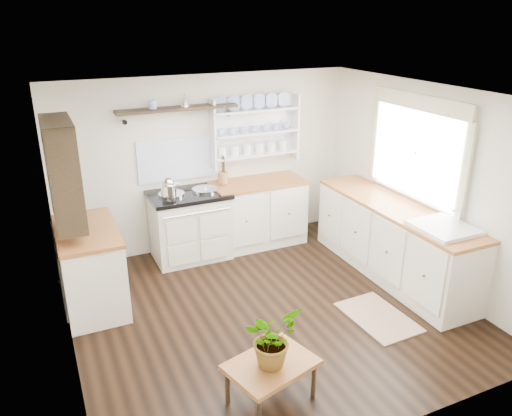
# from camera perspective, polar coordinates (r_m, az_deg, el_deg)

# --- Properties ---
(floor) EXTENTS (4.00, 3.80, 0.01)m
(floor) POSITION_cam_1_polar(r_m,az_deg,el_deg) (5.53, 1.48, -11.48)
(floor) COLOR black
(floor) RESTS_ON ground
(wall_back) EXTENTS (4.00, 0.02, 2.30)m
(wall_back) POSITION_cam_1_polar(r_m,az_deg,el_deg) (6.67, -5.59, 5.15)
(wall_back) COLOR beige
(wall_back) RESTS_ON ground
(wall_right) EXTENTS (0.02, 3.80, 2.30)m
(wall_right) POSITION_cam_1_polar(r_m,az_deg,el_deg) (6.10, 18.75, 2.55)
(wall_right) COLOR beige
(wall_right) RESTS_ON ground
(wall_left) EXTENTS (0.02, 3.80, 2.30)m
(wall_left) POSITION_cam_1_polar(r_m,az_deg,el_deg) (4.56, -21.65, -4.17)
(wall_left) COLOR beige
(wall_left) RESTS_ON ground
(ceiling) EXTENTS (4.00, 3.80, 0.01)m
(ceiling) POSITION_cam_1_polar(r_m,az_deg,el_deg) (4.70, 1.76, 12.79)
(ceiling) COLOR white
(ceiling) RESTS_ON wall_back
(window) EXTENTS (0.08, 1.55, 1.22)m
(window) POSITION_cam_1_polar(r_m,az_deg,el_deg) (6.06, 17.90, 6.63)
(window) COLOR white
(window) RESTS_ON wall_right
(aga_cooker) EXTENTS (0.99, 0.69, 0.92)m
(aga_cooker) POSITION_cam_1_polar(r_m,az_deg,el_deg) (6.50, -7.54, -1.91)
(aga_cooker) COLOR beige
(aga_cooker) RESTS_ON floor
(back_cabinets) EXTENTS (1.27, 0.63, 0.90)m
(back_cabinets) POSITION_cam_1_polar(r_m,az_deg,el_deg) (6.84, 0.19, -0.43)
(back_cabinets) COLOR silver
(back_cabinets) RESTS_ON floor
(right_cabinets) EXTENTS (0.62, 2.43, 0.90)m
(right_cabinets) POSITION_cam_1_polar(r_m,az_deg,el_deg) (6.23, 15.35, -3.53)
(right_cabinets) COLOR silver
(right_cabinets) RESTS_ON floor
(belfast_sink) EXTENTS (0.55, 0.60, 0.45)m
(belfast_sink) POSITION_cam_1_polar(r_m,az_deg,el_deg) (5.60, 20.50, -3.22)
(belfast_sink) COLOR white
(belfast_sink) RESTS_ON right_cabinets
(left_cabinets) EXTENTS (0.62, 1.13, 0.90)m
(left_cabinets) POSITION_cam_1_polar(r_m,az_deg,el_deg) (5.68, -18.37, -6.37)
(left_cabinets) COLOR silver
(left_cabinets) RESTS_ON floor
(plate_rack) EXTENTS (1.20, 0.22, 0.90)m
(plate_rack) POSITION_cam_1_polar(r_m,az_deg,el_deg) (6.77, -0.35, 9.03)
(plate_rack) COLOR white
(plate_rack) RESTS_ON wall_back
(high_shelf) EXTENTS (1.50, 0.29, 0.16)m
(high_shelf) POSITION_cam_1_polar(r_m,az_deg,el_deg) (6.27, -8.98, 11.08)
(high_shelf) COLOR black
(high_shelf) RESTS_ON wall_back
(left_shelving) EXTENTS (0.28, 0.80, 1.05)m
(left_shelving) POSITION_cam_1_polar(r_m,az_deg,el_deg) (5.28, -21.23, 3.94)
(left_shelving) COLOR black
(left_shelving) RESTS_ON wall_left
(kettle) EXTENTS (0.19, 0.19, 0.23)m
(kettle) POSITION_cam_1_polar(r_m,az_deg,el_deg) (6.11, -9.97, 2.37)
(kettle) COLOR silver
(kettle) RESTS_ON aga_cooker
(utensil_crock) EXTENTS (0.13, 0.13, 0.15)m
(utensil_crock) POSITION_cam_1_polar(r_m,az_deg,el_deg) (6.57, -3.78, 3.45)
(utensil_crock) COLOR olive
(utensil_crock) RESTS_ON back_cabinets
(center_table) EXTENTS (0.80, 0.66, 0.38)m
(center_table) POSITION_cam_1_polar(r_m,az_deg,el_deg) (4.23, 1.74, -17.75)
(center_table) COLOR brown
(center_table) RESTS_ON floor
(potted_plant) EXTENTS (0.56, 0.54, 0.48)m
(potted_plant) POSITION_cam_1_polar(r_m,az_deg,el_deg) (4.06, 1.79, -14.61)
(potted_plant) COLOR #3F7233
(potted_plant) RESTS_ON center_table
(floor_rug) EXTENTS (0.58, 0.87, 0.02)m
(floor_rug) POSITION_cam_1_polar(r_m,az_deg,el_deg) (5.54, 13.78, -12.02)
(floor_rug) COLOR #85614D
(floor_rug) RESTS_ON floor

